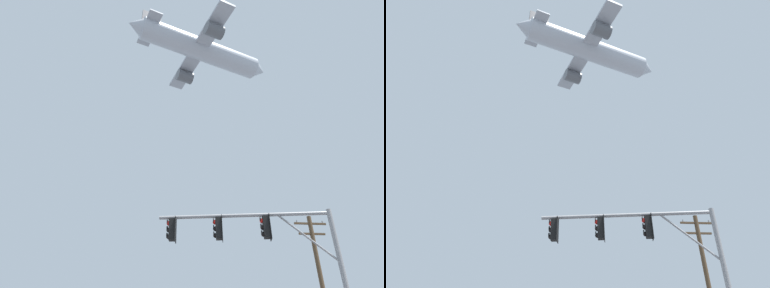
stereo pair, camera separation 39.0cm
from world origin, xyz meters
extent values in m
cylinder|color=gray|center=(5.64, 6.80, 2.98)|extent=(0.20, 0.20, 5.96)
cylinder|color=gray|center=(2.16, 7.38, 5.81)|extent=(6.98, 1.31, 0.15)
cylinder|color=gray|center=(4.59, 6.98, 4.84)|extent=(2.15, 0.44, 1.99)
cube|color=black|center=(-0.77, 7.87, 5.28)|extent=(0.31, 0.36, 0.90)
cylinder|color=black|center=(-0.77, 7.87, 5.79)|extent=(0.05, 0.05, 0.12)
cube|color=black|center=(-0.63, 7.85, 5.28)|extent=(0.10, 0.46, 1.04)
sphere|color=red|center=(-0.91, 7.89, 5.55)|extent=(0.20, 0.20, 0.20)
cylinder|color=black|center=(-0.97, 7.90, 5.61)|extent=(0.07, 0.21, 0.21)
sphere|color=black|center=(-0.91, 7.89, 5.27)|extent=(0.20, 0.20, 0.20)
cylinder|color=black|center=(-0.97, 7.90, 5.33)|extent=(0.07, 0.21, 0.21)
sphere|color=black|center=(-0.91, 7.89, 4.99)|extent=(0.20, 0.20, 0.20)
cylinder|color=black|center=(-0.97, 7.90, 5.05)|extent=(0.07, 0.21, 0.21)
cube|color=black|center=(1.15, 7.55, 5.28)|extent=(0.31, 0.36, 0.90)
cylinder|color=black|center=(1.15, 7.55, 5.79)|extent=(0.05, 0.05, 0.12)
cube|color=black|center=(1.29, 7.53, 5.28)|extent=(0.10, 0.46, 1.04)
sphere|color=red|center=(1.01, 7.57, 5.55)|extent=(0.20, 0.20, 0.20)
cylinder|color=black|center=(0.94, 7.58, 5.61)|extent=(0.07, 0.21, 0.21)
sphere|color=black|center=(1.01, 7.57, 5.27)|extent=(0.20, 0.20, 0.20)
cylinder|color=black|center=(0.94, 7.58, 5.33)|extent=(0.07, 0.21, 0.21)
sphere|color=black|center=(1.01, 7.57, 4.99)|extent=(0.20, 0.20, 0.20)
cylinder|color=black|center=(0.94, 7.58, 5.05)|extent=(0.07, 0.21, 0.21)
cube|color=black|center=(3.06, 7.23, 5.28)|extent=(0.31, 0.36, 0.90)
cylinder|color=black|center=(3.06, 7.23, 5.79)|extent=(0.05, 0.05, 0.12)
cube|color=black|center=(3.20, 7.21, 5.28)|extent=(0.10, 0.46, 1.04)
sphere|color=red|center=(2.92, 7.25, 5.55)|extent=(0.20, 0.20, 0.20)
cylinder|color=black|center=(2.86, 7.27, 5.61)|extent=(0.07, 0.21, 0.21)
sphere|color=black|center=(2.92, 7.25, 5.27)|extent=(0.20, 0.20, 0.20)
cylinder|color=black|center=(2.86, 7.27, 5.33)|extent=(0.07, 0.21, 0.21)
sphere|color=black|center=(2.92, 7.25, 4.99)|extent=(0.20, 0.20, 0.20)
cylinder|color=black|center=(2.86, 7.27, 5.05)|extent=(0.07, 0.21, 0.21)
cylinder|color=brown|center=(8.72, 15.33, 4.36)|extent=(0.28, 0.28, 8.72)
cube|color=brown|center=(8.72, 15.33, 8.22)|extent=(2.20, 0.12, 0.12)
cube|color=brown|center=(8.72, 15.33, 7.52)|extent=(1.80, 0.12, 0.12)
cylinder|color=gray|center=(7.82, 15.33, 8.34)|extent=(0.10, 0.10, 0.18)
cylinder|color=gray|center=(9.62, 15.33, 8.34)|extent=(0.10, 0.10, 0.18)
cylinder|color=#B7BCC6|center=(3.73, 33.62, 45.41)|extent=(21.62, 11.24, 3.85)
cone|color=#B7BCC6|center=(14.99, 37.87, 45.41)|extent=(3.77, 4.36, 3.66)
cone|color=#B7BCC6|center=(-7.41, 29.42, 45.41)|extent=(3.41, 3.91, 3.27)
cube|color=#A8ADB7|center=(3.17, 33.41, 44.83)|extent=(9.69, 20.07, 0.43)
cylinder|color=#595B60|center=(1.15, 38.77, 43.67)|extent=(3.47, 3.04, 2.17)
cylinder|color=#595B60|center=(5.19, 28.05, 43.67)|extent=(3.47, 3.04, 2.17)
cube|color=#333338|center=(-5.04, 30.31, 47.57)|extent=(3.25, 1.46, 4.57)
cube|color=#A8ADB7|center=(-5.27, 30.23, 45.77)|extent=(4.57, 7.52, 0.24)
camera|label=1|loc=(-1.00, -5.46, 1.19)|focal=30.22mm
camera|label=2|loc=(-0.61, -5.49, 1.19)|focal=30.22mm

